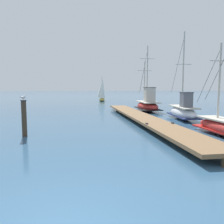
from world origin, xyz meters
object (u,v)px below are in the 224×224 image
object	(u,v)px
perched_seagull	(23,97)
fishing_boat_2	(148,104)
fishing_boat_0	(183,111)
mooring_piling	(24,118)
distant_sailboat	(102,91)

from	to	relation	value
perched_seagull	fishing_boat_2	bearing A→B (deg)	45.36
fishing_boat_0	fishing_boat_2	world-z (taller)	fishing_boat_2
fishing_boat_2	mooring_piling	xyz separation A→B (m)	(-10.99, -11.13, 0.26)
fishing_boat_2	perched_seagull	world-z (taller)	fishing_boat_2
perched_seagull	distant_sailboat	distance (m)	32.13
fishing_boat_2	perched_seagull	bearing A→B (deg)	-134.64
distant_sailboat	fishing_boat_0	bearing A→B (deg)	-83.90
fishing_boat_0	fishing_boat_2	xyz separation A→B (m)	(-0.62, 6.73, 0.07)
perched_seagull	mooring_piling	bearing A→B (deg)	48.61
fishing_boat_0	mooring_piling	bearing A→B (deg)	-159.26
fishing_boat_0	mooring_piling	size ratio (longest dim) A/B	3.66
fishing_boat_2	perched_seagull	distance (m)	15.71
fishing_boat_0	perched_seagull	world-z (taller)	fishing_boat_0
perched_seagull	fishing_boat_0	bearing A→B (deg)	20.76
perched_seagull	distant_sailboat	xyz separation A→B (m)	(8.79, 30.91, -0.01)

